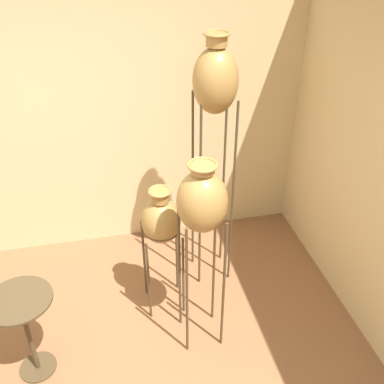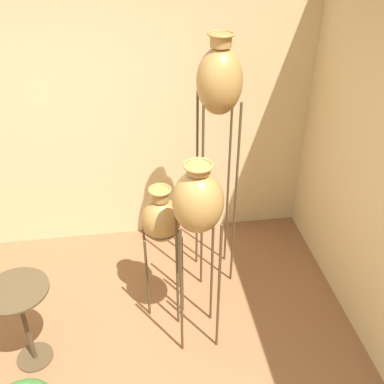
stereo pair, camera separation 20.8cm
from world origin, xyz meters
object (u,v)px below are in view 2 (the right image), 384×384
(vase_stand_tall, at_px, (219,86))
(vase_stand_medium, at_px, (198,204))
(side_table, at_px, (21,310))
(vase_stand_short, at_px, (161,220))

(vase_stand_tall, distance_m, vase_stand_medium, 0.91)
(vase_stand_medium, bearing_deg, side_table, -177.34)
(vase_stand_short, distance_m, side_table, 1.17)
(vase_stand_tall, bearing_deg, side_table, -153.39)
(vase_stand_tall, height_order, vase_stand_short, vase_stand_tall)
(vase_stand_tall, relative_size, vase_stand_short, 1.89)
(vase_stand_medium, distance_m, vase_stand_short, 0.60)
(vase_stand_tall, bearing_deg, vase_stand_short, -147.70)
(vase_stand_tall, height_order, vase_stand_medium, vase_stand_tall)
(vase_stand_tall, height_order, side_table, vase_stand_tall)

